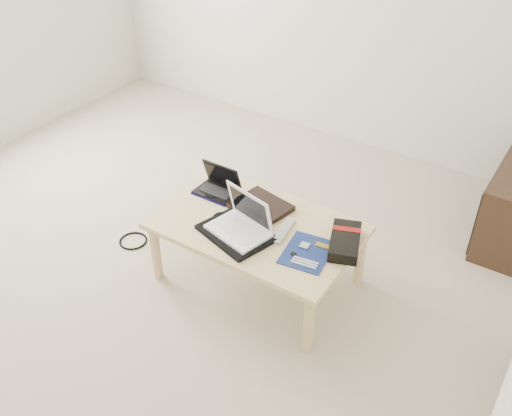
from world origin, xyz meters
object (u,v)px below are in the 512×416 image
Objects in this scene: netbook at (218,186)px; white_laptop at (242,223)px; coffee_table at (257,232)px; gpu_box at (345,241)px.

white_laptop is at bearing -36.11° from netbook.
coffee_table is 0.50m from gpu_box.
netbook is (-0.37, 0.14, 0.09)m from coffee_table.
gpu_box reaches higher than coffee_table.
coffee_table is at bearing -168.77° from gpu_box.
coffee_table is at bearing -21.22° from netbook.
netbook is 0.69× the size of white_laptop.
gpu_box is (0.51, 0.20, -0.03)m from white_laptop.
white_laptop is (0.34, -0.25, 0.03)m from netbook.
coffee_table is 0.41m from netbook.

